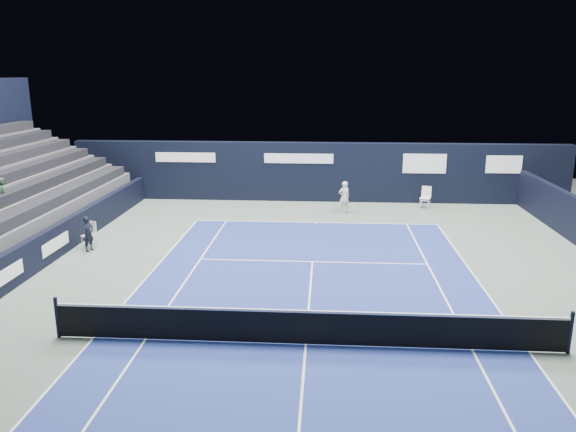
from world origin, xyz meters
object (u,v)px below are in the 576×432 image
Objects in this scene: folding_chair_back_a at (425,196)px; folding_chair_back_b at (426,196)px; tennis_net at (306,326)px; tennis_player at (344,197)px; line_judge_chair at (90,232)px.

folding_chair_back_b is at bearing 18.05° from folding_chair_back_a.
tennis_player is (1.33, 13.85, 0.27)m from tennis_net.
tennis_net is at bearing -95.51° from tennis_player.
folding_chair_back_b is at bearing 70.18° from tennis_net.
folding_chair_back_a is 4.37m from tennis_player.
tennis_net reaches higher than folding_chair_back_a.
folding_chair_back_a is 16.20m from tennis_net.
line_judge_chair reaches higher than folding_chair_back_a.
tennis_player reaches higher than folding_chair_back_b.
tennis_net is (-5.50, -15.25, -0.11)m from folding_chair_back_b.
tennis_net is (-5.46, -15.25, -0.07)m from folding_chair_back_a.
tennis_player is (-4.16, -1.40, 0.17)m from folding_chair_back_b.
tennis_player reaches higher than tennis_net.
line_judge_chair is 11.82m from tennis_player.
tennis_net reaches higher than folding_chair_back_b.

